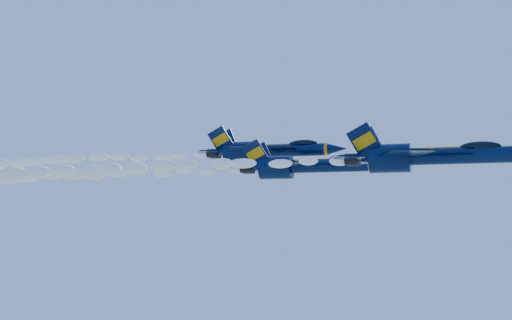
% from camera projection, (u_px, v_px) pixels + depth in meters
% --- Properties ---
extents(jet_lead, '(17.12, 14.04, 6.36)m').
position_uv_depth(jet_lead, '(429.00, 156.00, 63.35)').
color(jet_lead, '#030F31').
extents(smoke_trail_jet_lead, '(47.15, 1.91, 1.72)m').
position_uv_depth(smoke_trail_jet_lead, '(118.00, 169.00, 72.56)').
color(smoke_trail_jet_lead, white).
extents(jet_second, '(16.33, 13.40, 6.07)m').
position_uv_depth(jet_second, '(305.00, 166.00, 76.04)').
color(jet_second, '#030F31').
extents(smoke_trail_jet_second, '(47.15, 1.82, 1.64)m').
position_uv_depth(smoke_trail_jet_second, '(57.00, 176.00, 85.14)').
color(smoke_trail_jet_second, white).
extents(jet_third, '(16.99, 13.94, 6.32)m').
position_uv_depth(jet_third, '(267.00, 151.00, 84.80)').
color(jet_third, '#030F31').
extents(smoke_trail_jet_third, '(47.15, 1.89, 1.70)m').
position_uv_depth(smoke_trail_jet_third, '(43.00, 161.00, 93.98)').
color(smoke_trail_jet_third, white).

